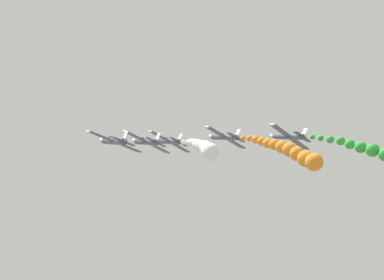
# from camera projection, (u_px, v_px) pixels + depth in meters

# --- Properties ---
(airplane_lead) EXTENTS (8.68, 10.35, 4.67)m
(airplane_lead) POSITION_uv_depth(u_px,v_px,m) (169.00, 141.00, 118.95)
(airplane_lead) COLOR #474C56
(smoke_trail_lead) EXTENTS (5.32, 18.02, 3.42)m
(smoke_trail_lead) POSITION_uv_depth(u_px,v_px,m) (205.00, 148.00, 101.36)
(smoke_trail_lead) COLOR white
(airplane_left_inner) EXTENTS (8.79, 10.35, 4.42)m
(airplane_left_inner) POSITION_uv_depth(u_px,v_px,m) (146.00, 142.00, 106.55)
(airplane_left_inner) COLOR #474C56
(airplane_right_inner) EXTENTS (8.66, 10.35, 4.70)m
(airplane_right_inner) POSITION_uv_depth(u_px,v_px,m) (224.00, 137.00, 116.39)
(airplane_right_inner) COLOR #474C56
(smoke_trail_right_inner) EXTENTS (3.57, 20.36, 5.56)m
(smoke_trail_right_inner) POSITION_uv_depth(u_px,v_px,m) (293.00, 153.00, 98.56)
(smoke_trail_right_inner) COLOR orange
(airplane_left_outer) EXTENTS (9.03, 10.35, 3.84)m
(airplane_left_outer) POSITION_uv_depth(u_px,v_px,m) (114.00, 141.00, 95.85)
(airplane_left_outer) COLOR #474C56
(airplane_right_outer) EXTENTS (8.39, 10.35, 5.22)m
(airplane_right_outer) POSITION_uv_depth(u_px,v_px,m) (288.00, 136.00, 112.61)
(airplane_right_outer) COLOR #474C56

